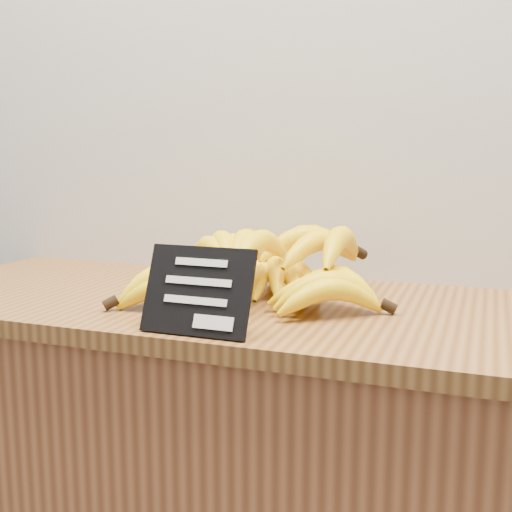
# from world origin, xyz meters

# --- Properties ---
(counter_top) EXTENTS (1.41, 0.54, 0.03)m
(counter_top) POSITION_xyz_m (-0.19, 2.75, 0.92)
(counter_top) COLOR #915E2C
(counter_top) RESTS_ON counter
(chalkboard_sign) EXTENTS (0.17, 0.06, 0.13)m
(chalkboard_sign) POSITION_xyz_m (-0.22, 2.53, 0.99)
(chalkboard_sign) COLOR black
(chalkboard_sign) RESTS_ON counter_top
(banana_pile) EXTENTS (0.50, 0.33, 0.13)m
(banana_pile) POSITION_xyz_m (-0.20, 2.75, 0.99)
(banana_pile) COLOR yellow
(banana_pile) RESTS_ON counter_top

